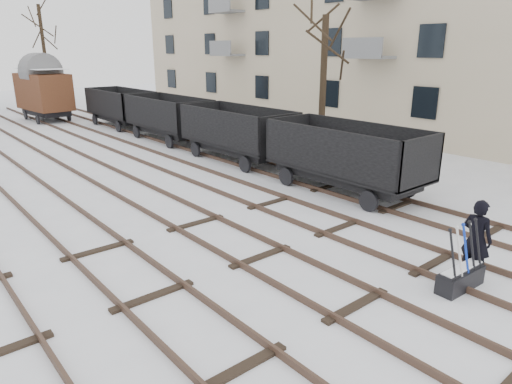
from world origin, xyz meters
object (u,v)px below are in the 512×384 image
ground_frame (461,277)px  box_van_wagon (43,90)px  worker (477,239)px  freight_wagon_a (345,167)px

ground_frame → box_van_wagon: 31.67m
worker → freight_wagon_a: (2.90, 6.18, 0.01)m
worker → box_van_wagon: size_ratio=0.37×
worker → freight_wagon_a: freight_wagon_a is taller
worker → box_van_wagon: (-0.15, 31.51, 1.22)m
box_van_wagon → ground_frame: bearing=-97.1°
ground_frame → box_van_wagon: box_van_wagon is taller
freight_wagon_a → box_van_wagon: box_van_wagon is taller
ground_frame → box_van_wagon: bearing=92.0°
ground_frame → freight_wagon_a: 7.29m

